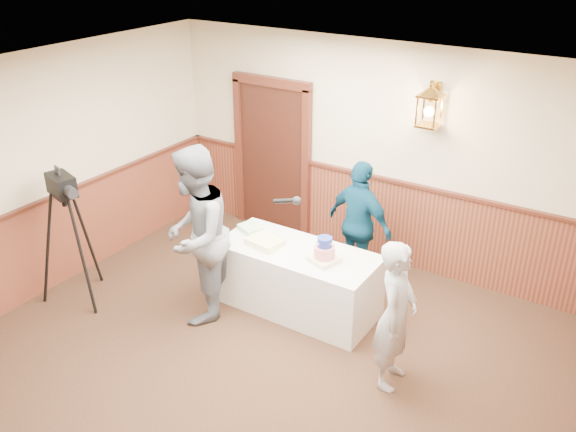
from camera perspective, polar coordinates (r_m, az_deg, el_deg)
name	(u,v)px	position (r m, az deg, el deg)	size (l,w,h in m)	color
ground	(208,416)	(5.81, -7.45, -18.10)	(7.00, 7.00, 0.00)	#321F13
room_shell	(227,246)	(5.22, -5.70, -2.84)	(6.02, 7.02, 2.81)	beige
display_table	(298,279)	(6.91, 0.90, -5.93)	(1.80, 0.80, 0.75)	silver
tiered_cake	(324,252)	(6.45, 3.43, -3.41)	(0.36, 0.36, 0.29)	beige
sheet_cake_yellow	(265,242)	(6.80, -2.18, -2.44)	(0.37, 0.29, 0.08)	#EFF290
sheet_cake_green	(250,228)	(7.13, -3.53, -1.16)	(0.27, 0.21, 0.06)	#99D294
interviewer	(196,236)	(6.57, -8.64, -1.84)	(1.67, 1.17, 1.98)	slate
baker	(396,315)	(5.75, 10.06, -9.15)	(0.55, 0.36, 1.51)	#A0A2A7
assistant_p	(360,224)	(7.24, 6.72, -0.79)	(0.92, 0.38, 1.57)	navy
tv_camera_rig	(72,246)	(7.33, -19.55, -2.63)	(0.61, 0.57, 1.56)	black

